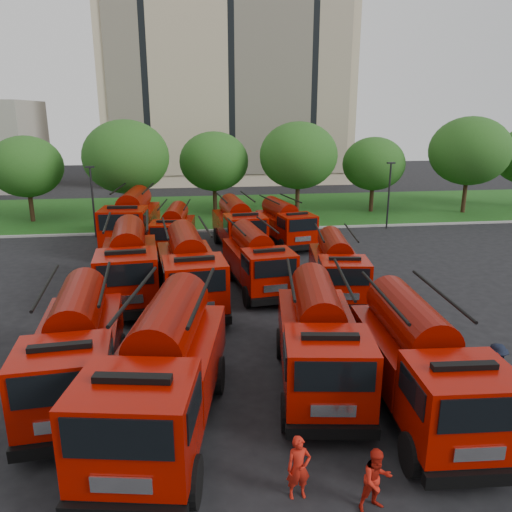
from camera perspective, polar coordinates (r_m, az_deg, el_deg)
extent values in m
plane|color=black|center=(21.28, 1.43, -8.14)|extent=(140.00, 140.00, 0.00)
cube|color=#1C4311|center=(46.09, -3.56, 5.25)|extent=(70.00, 16.00, 0.12)
cube|color=gray|center=(38.18, -2.70, 2.99)|extent=(70.00, 0.30, 0.14)
cube|color=#C9B395|center=(67.45, -3.35, 19.32)|extent=(30.00, 14.00, 25.00)
cube|color=black|center=(60.38, -2.82, 19.70)|extent=(28.00, 0.15, 22.00)
cylinder|color=#382314|center=(44.75, -24.27, 5.00)|extent=(0.36, 0.36, 2.38)
ellipsoid|color=#1F4E16|center=(44.30, -24.77, 9.26)|extent=(5.71, 5.71, 4.86)
cylinder|color=#382314|center=(41.61, -14.25, 5.48)|extent=(0.36, 0.36, 2.80)
ellipsoid|color=#1F4E16|center=(41.10, -14.63, 10.91)|extent=(6.72, 6.72, 5.71)
cylinder|color=#382314|center=(43.86, -4.71, 6.22)|extent=(0.36, 0.36, 2.45)
ellipsoid|color=#1F4E16|center=(43.40, -4.81, 10.73)|extent=(5.88, 5.88, 5.00)
cylinder|color=#382314|center=(43.26, 4.74, 6.27)|extent=(0.36, 0.36, 2.73)
ellipsoid|color=#1F4E16|center=(42.77, 4.87, 11.37)|extent=(6.55, 6.55, 5.57)
cylinder|color=#382314|center=(46.21, 13.05, 6.26)|extent=(0.36, 0.36, 2.27)
ellipsoid|color=#1F4E16|center=(45.79, 13.30, 10.22)|extent=(5.46, 5.46, 4.64)
cylinder|color=#382314|center=(48.22, 22.69, 6.19)|extent=(0.36, 0.36, 2.87)
ellipsoid|color=#1F4E16|center=(47.78, 23.22, 10.97)|extent=(6.89, 6.89, 5.85)
cylinder|color=black|center=(37.54, -18.13, 5.77)|extent=(0.14, 0.14, 5.00)
cube|color=black|center=(37.20, -18.47, 9.63)|extent=(0.60, 0.25, 0.12)
cylinder|color=black|center=(39.84, 14.93, 6.58)|extent=(0.14, 0.14, 5.00)
cube|color=black|center=(39.52, 15.19, 10.23)|extent=(0.60, 0.25, 0.12)
cube|color=black|center=(17.31, -19.51, -12.76)|extent=(2.88, 7.23, 0.30)
cube|color=black|center=(14.33, -21.27, -19.77)|extent=(2.54, 0.45, 0.35)
cube|color=#7F0700|center=(14.68, -21.07, -13.36)|extent=(2.64, 2.41, 1.97)
cube|color=black|center=(13.49, -21.98, -14.00)|extent=(2.12, 0.22, 0.86)
cube|color=#7F0700|center=(17.95, -19.33, -8.80)|extent=(2.83, 4.83, 1.31)
cylinder|color=#5A0500|center=(17.54, -19.65, -5.61)|extent=(1.85, 4.35, 1.51)
cylinder|color=black|center=(15.37, -25.18, -17.81)|extent=(0.44, 1.14, 1.11)
cylinder|color=black|center=(14.98, -16.09, -17.75)|extent=(0.44, 1.14, 1.11)
cylinder|color=black|center=(19.15, -22.32, -10.51)|extent=(0.44, 1.14, 1.11)
cylinder|color=black|center=(18.84, -15.27, -10.27)|extent=(0.44, 1.14, 1.11)
cube|color=black|center=(15.04, -10.40, -16.48)|extent=(3.84, 8.00, 0.33)
cube|color=#7F0700|center=(12.25, -13.56, -18.15)|extent=(3.07, 2.85, 2.14)
cube|color=black|center=(11.01, -15.58, -19.53)|extent=(2.28, 0.46, 0.93)
cube|color=#7F0700|center=(15.62, -9.58, -11.41)|extent=(3.54, 5.44, 1.43)
cylinder|color=#5A0500|center=(15.12, -9.78, -7.48)|extent=(2.43, 4.83, 1.65)
cylinder|color=black|center=(13.25, -19.13, -22.87)|extent=(0.59, 1.26, 1.21)
cylinder|color=black|center=(12.63, -7.38, -24.23)|extent=(0.59, 1.26, 1.21)
cylinder|color=black|center=(17.03, -13.13, -12.92)|extent=(0.59, 1.26, 1.21)
cylinder|color=black|center=(16.55, -4.45, -13.42)|extent=(0.59, 1.26, 1.21)
cube|color=black|center=(17.12, 7.11, -12.25)|extent=(3.26, 7.24, 0.30)
cube|color=black|center=(14.16, 8.73, -19.25)|extent=(2.51, 0.60, 0.35)
cube|color=#7F0700|center=(14.50, 8.31, -12.84)|extent=(2.73, 2.52, 1.95)
cube|color=black|center=(13.31, 9.01, -13.47)|extent=(2.08, 0.35, 0.85)
cube|color=#7F0700|center=(17.74, 6.82, -8.30)|extent=(3.07, 4.89, 1.30)
cylinder|color=#5A0500|center=(17.33, 6.93, -5.10)|extent=(2.08, 4.36, 1.50)
cylinder|color=black|center=(14.86, 3.61, -17.42)|extent=(0.50, 1.14, 1.10)
cylinder|color=black|center=(15.15, 12.72, -17.10)|extent=(0.50, 1.14, 1.10)
cylinder|color=black|center=(18.67, 2.94, -9.95)|extent=(0.50, 1.14, 1.10)
cylinder|color=black|center=(18.90, 10.02, -9.85)|extent=(0.50, 1.14, 1.10)
cube|color=black|center=(16.26, 18.00, -14.60)|extent=(2.74, 7.20, 0.30)
cube|color=black|center=(13.63, 23.91, -22.16)|extent=(2.54, 0.40, 0.35)
cube|color=#7F0700|center=(13.81, 22.22, -15.45)|extent=(2.60, 2.37, 1.97)
cube|color=black|center=(12.74, 24.71, -16.21)|extent=(2.12, 0.18, 0.86)
cube|color=#7F0700|center=(16.79, 16.84, -10.34)|extent=(2.75, 4.79, 1.31)
cylinder|color=#5A0500|center=(16.35, 17.15, -6.96)|extent=(1.76, 4.33, 1.52)
cylinder|color=black|center=(13.90, 17.42, -20.84)|extent=(0.42, 1.13, 1.11)
cylinder|color=black|center=(14.84, 26.31, -19.29)|extent=(0.42, 1.13, 1.11)
cylinder|color=black|center=(17.44, 12.12, -12.29)|extent=(0.42, 1.13, 1.11)
cylinder|color=black|center=(18.19, 19.32, -11.63)|extent=(0.42, 1.13, 1.11)
cube|color=black|center=(25.05, -14.13, -3.13)|extent=(3.08, 7.66, 0.32)
cube|color=black|center=(21.51, -14.35, -6.54)|extent=(2.69, 0.49, 0.37)
cube|color=#7F0700|center=(22.24, -14.49, -2.34)|extent=(2.81, 2.56, 2.08)
cube|color=black|center=(20.95, -14.68, -2.11)|extent=(2.24, 0.24, 0.91)
cube|color=#7F0700|center=(25.91, -14.20, -0.50)|extent=(3.02, 5.12, 1.39)
cylinder|color=#5A0500|center=(25.62, -14.37, 1.94)|extent=(1.98, 4.61, 1.60)
cylinder|color=black|center=(22.57, -17.41, -5.84)|extent=(0.47, 1.20, 1.18)
cylinder|color=black|center=(22.45, -11.13, -5.50)|extent=(0.47, 1.20, 1.18)
cylinder|color=black|center=(26.98, -16.63, -2.16)|extent=(0.47, 1.20, 1.18)
cylinder|color=black|center=(26.89, -11.41, -1.86)|extent=(0.47, 1.20, 1.18)
cube|color=black|center=(23.73, -7.56, -3.89)|extent=(3.13, 7.50, 0.31)
cube|color=black|center=(20.33, -6.45, -7.52)|extent=(2.62, 0.53, 0.36)
cube|color=#7F0700|center=(21.00, -6.96, -3.18)|extent=(2.77, 2.54, 2.03)
cube|color=black|center=(19.75, -6.61, -2.99)|extent=(2.18, 0.28, 0.89)
cube|color=#7F0700|center=(24.55, -7.91, -1.17)|extent=(3.03, 5.03, 1.35)
cylinder|color=#5A0500|center=(24.25, -8.01, 1.33)|extent=(2.00, 4.51, 1.56)
cylinder|color=black|center=(21.18, -10.02, -6.84)|extent=(0.48, 1.18, 1.15)
cylinder|color=black|center=(21.41, -3.57, -6.35)|extent=(0.48, 1.18, 1.15)
cylinder|color=black|center=(25.46, -10.68, -2.88)|extent=(0.48, 1.18, 1.15)
cylinder|color=black|center=(25.65, -5.33, -2.52)|extent=(0.48, 1.18, 1.15)
cube|color=black|center=(25.60, 0.08, -2.42)|extent=(2.96, 6.71, 0.28)
cube|color=black|center=(22.64, 2.25, -5.09)|extent=(2.33, 0.53, 0.32)
cube|color=#7F0700|center=(23.24, 1.51, -1.67)|extent=(2.52, 2.32, 1.81)
cube|color=black|center=(22.17, 2.27, -1.44)|extent=(1.93, 0.30, 0.79)
cube|color=#7F0700|center=(26.31, -0.49, -0.20)|extent=(2.81, 4.52, 1.20)
cylinder|color=#5A0500|center=(26.05, -0.50, 1.87)|extent=(1.89, 4.04, 1.39)
cylinder|color=black|center=(23.18, -0.92, -4.69)|extent=(0.45, 1.05, 1.02)
cylinder|color=black|center=(23.75, 4.09, -4.20)|extent=(0.45, 1.05, 1.02)
cylinder|color=black|center=(26.93, -3.03, -1.70)|extent=(0.45, 1.05, 1.02)
cylinder|color=black|center=(27.43, 1.33, -1.35)|extent=(0.45, 1.05, 1.02)
cube|color=black|center=(25.03, 9.13, -3.14)|extent=(2.86, 6.40, 0.26)
cube|color=black|center=(22.15, 10.30, -5.92)|extent=(2.22, 0.52, 0.31)
cube|color=#7F0700|center=(22.73, 10.02, -2.54)|extent=(2.41, 2.22, 1.72)
cube|color=black|center=(21.68, 10.48, -2.38)|extent=(1.84, 0.30, 0.75)
cube|color=#7F0700|center=(25.72, 8.89, -0.94)|extent=(2.70, 4.32, 1.15)
cylinder|color=#5A0500|center=(25.46, 8.98, 1.08)|extent=(1.82, 3.86, 1.32)
cylinder|color=black|center=(22.78, 7.42, -5.27)|extent=(0.44, 1.00, 0.97)
cylinder|color=black|center=(23.12, 12.45, -5.20)|extent=(0.44, 1.00, 0.97)
cylinder|color=black|center=(26.42, 6.45, -2.19)|extent=(0.44, 1.00, 0.97)
cylinder|color=black|center=(26.71, 10.79, -2.18)|extent=(0.44, 1.00, 0.97)
cube|color=black|center=(34.68, -13.88, 2.29)|extent=(3.14, 7.99, 0.34)
cube|color=black|center=(30.92, -15.15, 0.43)|extent=(2.81, 0.48, 0.39)
cube|color=#7F0700|center=(31.83, -14.87, 3.33)|extent=(2.91, 2.65, 2.18)
cube|color=black|center=(30.53, -15.39, 3.73)|extent=(2.34, 0.23, 0.95)
cube|color=#7F0700|center=(35.66, -13.63, 4.16)|extent=(3.11, 5.33, 1.45)
cylinder|color=#5A0500|center=(35.44, -13.75, 6.04)|extent=(2.01, 4.80, 1.68)
cylinder|color=black|center=(32.22, -17.01, 0.80)|extent=(0.48, 1.25, 1.23)
cylinder|color=black|center=(31.71, -12.50, 0.89)|extent=(0.48, 1.25, 1.23)
cylinder|color=black|center=(36.87, -15.28, 2.83)|extent=(0.48, 1.25, 1.23)
cylinder|color=black|center=(36.42, -11.32, 2.93)|extent=(0.48, 1.25, 1.23)
cube|color=black|center=(32.57, -9.30, 1.40)|extent=(2.65, 6.38, 0.27)
cube|color=black|center=(29.59, -10.06, -0.24)|extent=(2.23, 0.44, 0.31)
cube|color=#7F0700|center=(30.29, -9.89, 2.20)|extent=(2.36, 2.16, 1.73)
cube|color=black|center=(29.24, -10.19, 2.48)|extent=(1.86, 0.23, 0.75)
cube|color=#7F0700|center=(33.34, -9.14, 3.00)|extent=(2.57, 4.27, 1.15)
cylinder|color=#5A0500|center=(33.15, -9.21, 4.59)|extent=(1.70, 3.84, 1.33)
cylinder|color=black|center=(30.56, -11.73, 0.11)|extent=(0.41, 1.00, 0.97)
cylinder|color=black|center=(30.27, -7.93, 0.15)|extent=(0.41, 1.00, 0.97)
cylinder|color=black|center=(34.27, -10.64, 1.92)|extent=(0.41, 1.00, 0.97)
cylinder|color=black|center=(34.01, -7.25, 1.96)|extent=(0.41, 1.00, 0.97)
cube|color=black|center=(32.98, -2.05, 1.90)|extent=(2.95, 7.10, 0.30)
cube|color=black|center=(29.68, -0.73, 0.19)|extent=(2.48, 0.49, 0.35)
cube|color=#7F0700|center=(30.46, -1.20, 2.86)|extent=(2.62, 2.40, 1.93)
cube|color=black|center=(29.30, -0.76, 3.22)|extent=(2.07, 0.26, 0.84)
cube|color=#7F0700|center=(33.83, -2.43, 3.64)|extent=(2.86, 4.76, 1.28)
cylinder|color=#5A0500|center=(33.62, -2.45, 5.39)|extent=(1.89, 4.27, 1.48)
cylinder|color=black|center=(30.36, -3.21, 0.44)|extent=(0.45, 1.12, 1.09)
cylinder|color=black|center=(30.82, 0.95, 0.70)|extent=(0.45, 1.12, 1.09)
cylinder|color=black|center=(34.51, -4.48, 2.34)|extent=(0.45, 1.12, 1.09)
cylinder|color=black|center=(34.91, -0.79, 2.55)|extent=(0.45, 1.12, 1.09)
cube|color=black|center=(34.34, 3.27, 2.35)|extent=(3.20, 6.49, 0.27)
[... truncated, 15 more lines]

